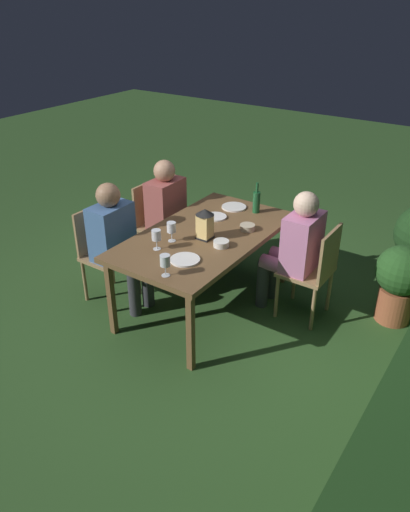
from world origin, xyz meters
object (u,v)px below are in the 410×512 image
object	(u,v)px
wine_glass_a	(171,228)
plate_a	(185,260)
wine_glass_b	(156,236)
chair_side_right_a	(314,269)
person_in_rust	(171,212)
bowl_bread	(247,227)
bowl_olives	(221,243)
person_in_blue	(118,240)
green_bottle_on_table	(256,201)
wine_glass_c	(165,262)
chair_side_left_b	(103,250)
chair_side_left_a	(156,221)
person_in_pink	(295,247)
potted_plant_corner	(400,279)
dining_table	(205,239)
lantern_centerpiece	(205,222)
plate_c	(234,207)
plate_b	(216,217)

from	to	relation	value
wine_glass_a	plate_a	world-z (taller)	wine_glass_a
wine_glass_b	chair_side_right_a	bearing A→B (deg)	129.30
person_in_rust	bowl_bread	bearing A→B (deg)	82.96
wine_glass_b	wine_glass_a	bearing A→B (deg)	176.94
person_in_rust	wine_glass_a	distance (m)	0.86
bowl_olives	person_in_blue	bearing A→B (deg)	-74.14
chair_side_right_a	bowl_olives	distance (m)	0.84
chair_side_right_a	plate_a	xyz separation A→B (m)	(0.86, -0.72, 0.25)
person_in_rust	green_bottle_on_table	world-z (taller)	person_in_rust
person_in_rust	chair_side_right_a	world-z (taller)	person_in_rust
green_bottle_on_table	wine_glass_c	world-z (taller)	green_bottle_on_table
chair_side_left_b	wine_glass_c	size ratio (longest dim) A/B	5.15
chair_side_left_a	plate_a	bearing A→B (deg)	49.45
plate_a	person_in_pink	bearing A→B (deg)	148.57
chair_side_left_b	wine_glass_c	xyz separation A→B (m)	(0.36, 1.02, 0.36)
chair_side_left_a	wine_glass_b	xyz separation A→B (m)	(0.84, 0.71, 0.36)
person_in_pink	wine_glass_a	world-z (taller)	person_in_pink
chair_side_left_b	wine_glass_b	xyz separation A→B (m)	(0.07, 0.71, 0.36)
green_bottle_on_table	bowl_olives	bearing A→B (deg)	7.96
person_in_pink	plate_a	xyz separation A→B (m)	(0.86, -0.53, 0.10)
person_in_blue	potted_plant_corner	bearing A→B (deg)	117.56
chair_side_left_b	bowl_bread	size ratio (longest dim) A/B	6.67
dining_table	chair_side_left_b	world-z (taller)	chair_side_left_b
chair_side_right_a	lantern_centerpiece	size ratio (longest dim) A/B	3.28
plate_c	chair_side_left_b	bearing A→B (deg)	-37.68
person_in_rust	wine_glass_b	size ratio (longest dim) A/B	6.80
wine_glass_c	plate_b	size ratio (longest dim) A/B	0.83
plate_a	person_in_blue	bearing A→B (deg)	-96.99
person_in_pink	wine_glass_a	xyz separation A→B (m)	(0.65, -0.82, 0.21)
person_in_rust	wine_glass_c	size ratio (longest dim) A/B	6.80
dining_table	potted_plant_corner	world-z (taller)	dining_table
chair_side_right_a	plate_b	bearing A→B (deg)	-87.02
chair_side_right_a	green_bottle_on_table	size ratio (longest dim) A/B	3.00
plate_c	potted_plant_corner	distance (m)	1.62
person_in_rust	wine_glass_c	distance (m)	1.41
chair_side_left_a	person_in_pink	xyz separation A→B (m)	(0.00, 1.53, 0.15)
wine_glass_a	bowl_bread	size ratio (longest dim) A/B	1.30
plate_b	plate_c	xyz separation A→B (m)	(-0.29, 0.02, 0.00)
chair_side_left_b	lantern_centerpiece	xyz separation A→B (m)	(-0.31, 0.91, 0.39)
person_in_rust	bowl_olives	size ratio (longest dim) A/B	8.96
plate_c	lantern_centerpiece	bearing A→B (deg)	11.34
lantern_centerpiece	wine_glass_c	size ratio (longest dim) A/B	1.57
chair_side_left_b	bowl_bread	bearing A→B (deg)	119.82
lantern_centerpiece	bowl_olives	size ratio (longest dim) A/B	2.07
bowl_bread	plate_c	bearing A→B (deg)	-135.16
wine_glass_a	wine_glass_b	world-z (taller)	same
wine_glass_c	plate_b	xyz separation A→B (m)	(-1.07, -0.27, -0.11)
person_in_blue	plate_a	distance (m)	0.82
person_in_rust	dining_table	bearing A→B (deg)	60.33
chair_side_left_b	chair_side_right_a	size ratio (longest dim) A/B	1.00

